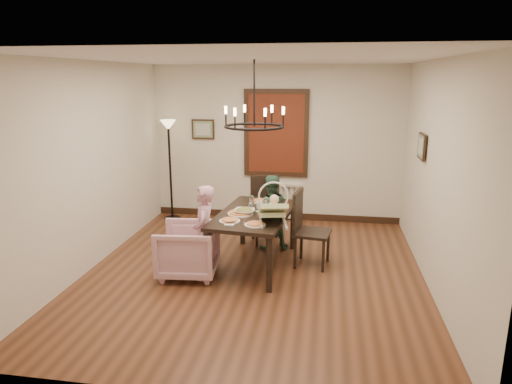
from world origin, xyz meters
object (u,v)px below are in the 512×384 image
(chair_far, at_px, (267,210))
(seated_man, at_px, (270,219))
(elderly_woman, at_px, (204,240))
(armchair, at_px, (187,250))
(floor_lamp, at_px, (170,172))
(chair_right, at_px, (313,229))
(drinking_glass, at_px, (252,206))
(dining_table, at_px, (254,218))
(baby_bouncer, at_px, (273,209))

(chair_far, bearing_deg, seated_man, -90.12)
(elderly_woman, relative_size, seated_man, 1.08)
(armchair, xyz_separation_m, floor_lamp, (-1.04, 2.34, 0.55))
(chair_right, bearing_deg, drinking_glass, 104.43)
(dining_table, relative_size, drinking_glass, 11.89)
(dining_table, bearing_deg, seated_man, 84.68)
(baby_bouncer, bearing_deg, chair_right, 36.49)
(elderly_woman, bearing_deg, baby_bouncer, 88.97)
(baby_bouncer, bearing_deg, elderly_woman, 174.72)
(dining_table, relative_size, armchair, 2.24)
(elderly_woman, distance_m, baby_bouncer, 0.99)
(elderly_woman, distance_m, drinking_glass, 0.84)
(elderly_woman, relative_size, baby_bouncer, 1.84)
(baby_bouncer, bearing_deg, seated_man, 87.58)
(chair_right, relative_size, seated_man, 1.12)
(seated_man, bearing_deg, baby_bouncer, 84.88)
(seated_man, bearing_deg, armchair, 35.85)
(drinking_glass, bearing_deg, armchair, -146.82)
(armchair, relative_size, floor_lamp, 0.43)
(chair_right, distance_m, armchair, 1.74)
(seated_man, bearing_deg, chair_right, 126.34)
(chair_right, height_order, floor_lamp, floor_lamp)
(chair_right, height_order, drinking_glass, chair_right)
(chair_far, relative_size, floor_lamp, 0.59)
(elderly_woman, bearing_deg, chair_right, 107.75)
(chair_far, relative_size, armchair, 1.37)
(chair_far, height_order, chair_right, chair_right)
(dining_table, relative_size, chair_right, 1.61)
(dining_table, distance_m, chair_far, 0.95)
(baby_bouncer, xyz_separation_m, floor_lamp, (-2.17, 2.29, -0.06))
(chair_right, bearing_deg, dining_table, 107.56)
(elderly_woman, bearing_deg, armchair, -107.84)
(dining_table, distance_m, baby_bouncer, 0.59)
(baby_bouncer, bearing_deg, dining_table, 114.54)
(chair_right, height_order, armchair, chair_right)
(drinking_glass, bearing_deg, dining_table, -43.72)
(chair_far, relative_size, seated_man, 1.11)
(baby_bouncer, height_order, floor_lamp, floor_lamp)
(chair_far, distance_m, floor_lamp, 2.16)
(chair_right, distance_m, elderly_woman, 1.52)
(chair_far, xyz_separation_m, seated_man, (0.08, -0.26, -0.05))
(elderly_woman, distance_m, seated_man, 1.39)
(baby_bouncer, bearing_deg, chair_far, 89.36)
(dining_table, relative_size, floor_lamp, 0.96)
(dining_table, height_order, armchair, dining_table)
(chair_right, bearing_deg, seated_man, 59.47)
(seated_man, bearing_deg, dining_table, 64.51)
(dining_table, height_order, chair_far, chair_far)
(elderly_woman, relative_size, drinking_glass, 7.10)
(baby_bouncer, xyz_separation_m, drinking_glass, (-0.35, 0.47, -0.11))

